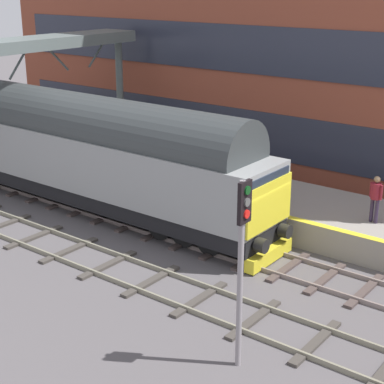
# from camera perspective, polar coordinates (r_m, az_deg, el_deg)

# --- Properties ---
(ground_plane) EXTENTS (140.00, 140.00, 0.00)m
(ground_plane) POSITION_cam_1_polar(r_m,az_deg,el_deg) (21.48, 4.24, -5.59)
(ground_plane) COLOR #575254
(ground_plane) RESTS_ON ground
(track_main) EXTENTS (2.50, 60.00, 0.15)m
(track_main) POSITION_cam_1_polar(r_m,az_deg,el_deg) (21.46, 4.24, -5.46)
(track_main) COLOR gray
(track_main) RESTS_ON ground
(track_adjacent_west) EXTENTS (2.50, 60.00, 0.15)m
(track_adjacent_west) POSITION_cam_1_polar(r_m,az_deg,el_deg) (18.96, -1.60, -8.89)
(track_adjacent_west) COLOR gray
(track_adjacent_west) RESTS_ON ground
(station_platform) EXTENTS (4.00, 44.00, 1.01)m
(station_platform) POSITION_cam_1_polar(r_m,az_deg,el_deg) (24.16, 9.00, -1.63)
(station_platform) COLOR gray
(station_platform) RESTS_ON ground
(diesel_locomotive) EXTENTS (2.74, 19.75, 4.68)m
(diesel_locomotive) POSITION_cam_1_polar(r_m,az_deg,el_deg) (26.02, -11.48, 4.32)
(diesel_locomotive) COLOR black
(diesel_locomotive) RESTS_ON ground
(signal_post_near) EXTENTS (0.44, 0.22, 4.73)m
(signal_post_near) POSITION_cam_1_polar(r_m,az_deg,el_deg) (14.30, 4.58, -5.46)
(signal_post_near) COLOR gray
(signal_post_near) RESTS_ON ground
(waiting_passenger) EXTENTS (0.42, 0.49, 1.64)m
(waiting_passenger) POSITION_cam_1_polar(r_m,az_deg,el_deg) (21.90, 16.46, -0.25)
(waiting_passenger) COLOR #32273E
(waiting_passenger) RESTS_ON station_platform
(overhead_footbridge) EXTENTS (12.74, 2.00, 6.47)m
(overhead_footbridge) POSITION_cam_1_polar(r_m,az_deg,el_deg) (28.04, -15.78, 12.08)
(overhead_footbridge) COLOR slate
(overhead_footbridge) RESTS_ON ground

